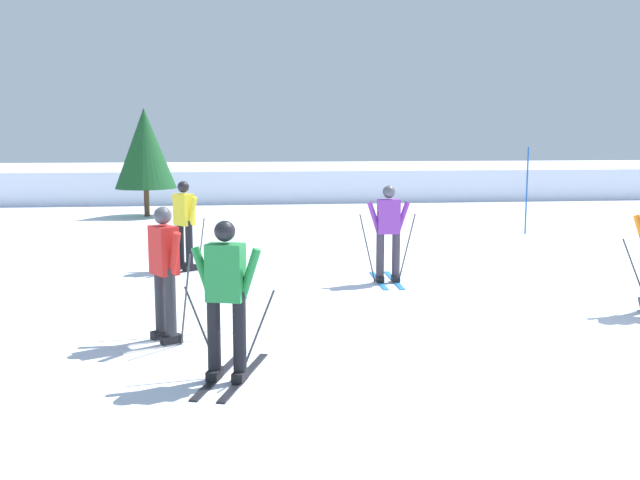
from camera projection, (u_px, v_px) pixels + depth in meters
ground_plane at (445, 329)px, 9.75m from camera, size 120.00×120.00×0.00m
far_snow_ridge at (297, 181)px, 31.14m from camera, size 80.00×7.79×1.22m
skier_yellow at (185, 223)px, 13.86m from camera, size 1.47×1.30×1.71m
skier_red at (165, 270)px, 9.01m from camera, size 1.56×1.14×1.71m
skier_purple at (388, 231)px, 12.69m from camera, size 1.00×1.61×1.71m
skier_green at (226, 296)px, 7.57m from camera, size 0.96×1.64×1.71m
trail_marker_pole at (527, 191)px, 18.90m from camera, size 0.04×0.04×2.26m
conifer_far_left at (145, 148)px, 22.86m from camera, size 1.92×1.92×3.41m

